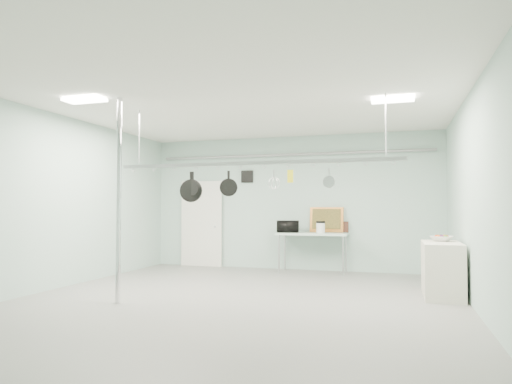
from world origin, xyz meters
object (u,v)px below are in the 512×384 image
(skillet_right, at_px, (229,183))
(prep_table, at_px, (313,236))
(chrome_pole, at_px, (119,200))
(coffee_canister, at_px, (321,228))
(side_cabinet, at_px, (442,270))
(fruit_bowl, at_px, (442,239))
(skillet_left, at_px, (191,187))
(skillet_mid, at_px, (193,183))
(pot_rack, at_px, (252,161))
(microwave, at_px, (288,226))

(skillet_right, bearing_deg, prep_table, 54.55)
(chrome_pole, relative_size, coffee_canister, 14.12)
(side_cabinet, height_order, fruit_bowl, fruit_bowl)
(coffee_canister, bearing_deg, skillet_right, -107.65)
(chrome_pole, distance_m, prep_table, 4.85)
(chrome_pole, bearing_deg, skillet_left, 48.10)
(side_cabinet, bearing_deg, fruit_bowl, 84.97)
(side_cabinet, height_order, coffee_canister, coffee_canister)
(chrome_pole, relative_size, skillet_mid, 8.12)
(prep_table, bearing_deg, fruit_bowl, -36.96)
(chrome_pole, xyz_separation_m, skillet_right, (1.49, 0.90, 0.28))
(chrome_pole, bearing_deg, coffee_canister, 58.51)
(pot_rack, xyz_separation_m, skillet_left, (-1.09, 0.00, -0.41))
(chrome_pole, height_order, skillet_left, chrome_pole)
(coffee_canister, xyz_separation_m, skillet_left, (-1.70, -3.19, 0.81))
(side_cabinet, bearing_deg, pot_rack, -159.55)
(side_cabinet, height_order, pot_rack, pot_rack)
(pot_rack, xyz_separation_m, coffee_canister, (0.60, 3.19, -1.21))
(side_cabinet, bearing_deg, coffee_canister, 138.35)
(coffee_canister, bearing_deg, pot_rack, -100.72)
(microwave, relative_size, skillet_right, 1.20)
(fruit_bowl, bearing_deg, pot_rack, -155.36)
(chrome_pole, xyz_separation_m, coffee_canister, (2.50, 4.09, -0.58))
(microwave, xyz_separation_m, coffee_canister, (0.77, -0.08, -0.02))
(skillet_left, bearing_deg, chrome_pole, -142.38)
(skillet_mid, bearing_deg, skillet_left, -170.39)
(side_cabinet, distance_m, skillet_left, 4.41)
(pot_rack, height_order, fruit_bowl, pot_rack)
(prep_table, bearing_deg, skillet_left, -114.33)
(microwave, bearing_deg, coffee_canister, 165.80)
(side_cabinet, xyz_separation_m, skillet_left, (-4.04, -1.10, 1.37))
(fruit_bowl, xyz_separation_m, skillet_mid, (-4.03, -1.36, 0.94))
(fruit_bowl, bearing_deg, chrome_pole, -155.08)
(coffee_canister, distance_m, skillet_left, 3.70)
(microwave, bearing_deg, fruit_bowl, 140.44)
(fruit_bowl, distance_m, skillet_right, 3.77)
(coffee_canister, distance_m, fruit_bowl, 2.99)
(fruit_bowl, xyz_separation_m, skillet_right, (-3.38, -1.36, 0.93))
(prep_table, bearing_deg, chrome_pole, -118.71)
(coffee_canister, bearing_deg, chrome_pole, -121.49)
(side_cabinet, relative_size, pot_rack, 0.25)
(microwave, bearing_deg, chrome_pole, 59.06)
(coffee_canister, height_order, skillet_mid, skillet_mid)
(microwave, height_order, fruit_bowl, microwave)
(prep_table, xyz_separation_m, fruit_bowl, (2.57, -1.94, 0.11))
(coffee_canister, bearing_deg, prep_table, 151.03)
(chrome_pole, height_order, skillet_right, chrome_pole)
(chrome_pole, bearing_deg, side_cabinet, 22.41)
(prep_table, height_order, skillet_left, skillet_left)
(skillet_left, relative_size, skillet_right, 1.27)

